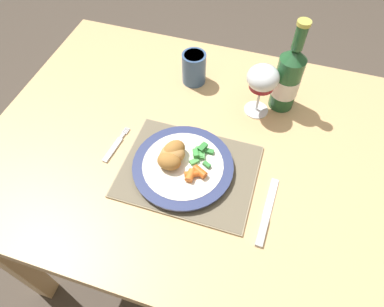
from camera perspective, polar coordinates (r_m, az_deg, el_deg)
name	(u,v)px	position (r m, az deg, el deg)	size (l,w,h in m)	color
ground_plane	(208,247)	(1.58, 2.62, -15.29)	(6.00, 6.00, 0.00)	#4C4238
dining_table	(216,167)	(1.00, 3.99, -2.24)	(1.27, 0.85, 0.74)	tan
placemat	(188,171)	(0.88, -0.59, -2.92)	(0.34, 0.26, 0.01)	gray
dinner_plate	(183,166)	(0.87, -1.51, -2.17)	(0.26, 0.26, 0.02)	white
breaded_croquettes	(172,155)	(0.85, -3.42, -0.23)	(0.08, 0.10, 0.05)	tan
green_beans_pile	(201,154)	(0.87, 1.48, -0.12)	(0.06, 0.07, 0.02)	#4CA84C
glazed_carrots	(194,174)	(0.83, 0.38, -3.37)	(0.06, 0.05, 0.02)	orange
fork	(115,147)	(0.94, -12.76, 1.08)	(0.03, 0.13, 0.01)	silver
table_knife	(266,217)	(0.83, 12.21, -10.31)	(0.03, 0.19, 0.01)	silver
wine_glass	(263,80)	(0.95, 11.69, 11.92)	(0.09, 0.09, 0.16)	silver
bottle	(288,78)	(0.99, 15.67, 11.99)	(0.07, 0.07, 0.28)	#23562D
drinking_cup	(194,67)	(1.07, 0.33, 14.14)	(0.07, 0.07, 0.10)	#385684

